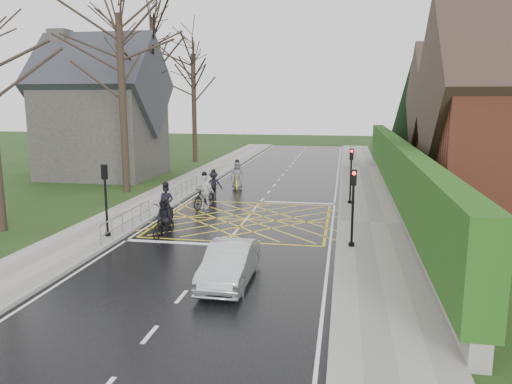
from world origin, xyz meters
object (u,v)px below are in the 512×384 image
(cyclist_back, at_px, (164,222))
(car, at_px, (230,264))
(cyclist_mid, at_px, (213,188))
(cyclist_lead, at_px, (237,179))
(cyclist_rear, at_px, (166,211))
(cyclist_front, at_px, (204,195))

(cyclist_back, distance_m, car, 6.31)
(cyclist_mid, height_order, car, cyclist_mid)
(cyclist_back, height_order, cyclist_mid, cyclist_mid)
(cyclist_lead, bearing_deg, cyclist_back, -104.94)
(cyclist_rear, xyz_separation_m, cyclist_lead, (1.29, 9.92, 0.01))
(cyclist_lead, distance_m, car, 17.12)
(cyclist_rear, bearing_deg, cyclist_back, -73.57)
(cyclist_mid, xyz_separation_m, cyclist_lead, (0.76, 3.19, 0.04))
(cyclist_back, height_order, cyclist_lead, cyclist_lead)
(cyclist_lead, bearing_deg, cyclist_mid, -115.26)
(cyclist_front, height_order, cyclist_lead, cyclist_front)
(cyclist_rear, relative_size, cyclist_lead, 1.01)
(cyclist_lead, relative_size, car, 0.55)
(cyclist_rear, bearing_deg, cyclist_lead, 81.13)
(car, bearing_deg, cyclist_lead, 101.46)
(cyclist_front, bearing_deg, cyclist_mid, 111.96)
(cyclist_mid, distance_m, car, 14.21)
(cyclist_mid, xyz_separation_m, cyclist_front, (0.28, -2.97, 0.11))
(cyclist_mid, height_order, cyclist_front, cyclist_front)
(cyclist_front, distance_m, car, 11.31)
(cyclist_rear, bearing_deg, car, -57.15)
(cyclist_rear, height_order, cyclist_back, cyclist_rear)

